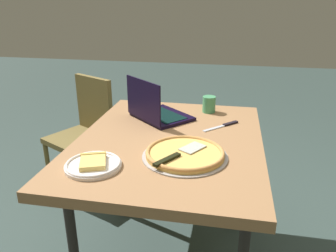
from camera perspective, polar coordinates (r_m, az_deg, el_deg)
The scene contains 7 objects.
dining_table at distance 1.65m, azimuth 0.26°, elevation -4.23°, with size 1.15×0.89×0.77m.
laptop at distance 1.86m, azimuth -2.04°, elevation 2.57°, with size 0.40×0.40×0.24m.
pizza_plate at distance 1.39m, azimuth -12.75°, elevation -6.41°, with size 0.23×0.23×0.04m.
pizza_tray at distance 1.44m, azimuth 2.92°, elevation -4.75°, with size 0.37×0.37×0.03m.
table_knife at distance 1.80m, azimuth 9.66°, elevation 0.12°, with size 0.18×0.18×0.01m.
drink_cup at distance 2.00m, azimuth 7.07°, elevation 3.76°, with size 0.08×0.08×0.10m.
chair_near at distance 2.56m, azimuth -14.01°, elevation -0.43°, with size 0.52×0.52×0.87m.
Camera 1 is at (1.46, 0.28, 1.42)m, focal length 35.45 mm.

